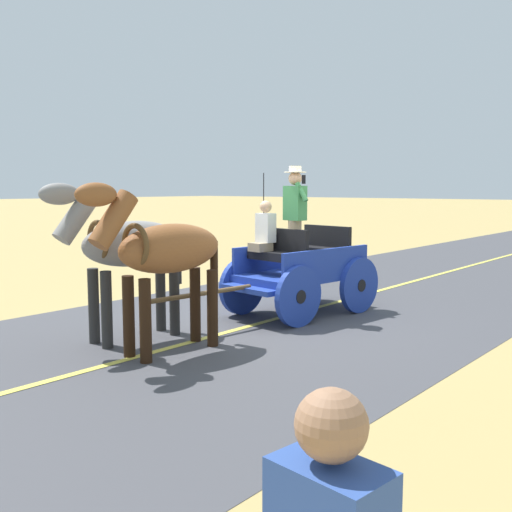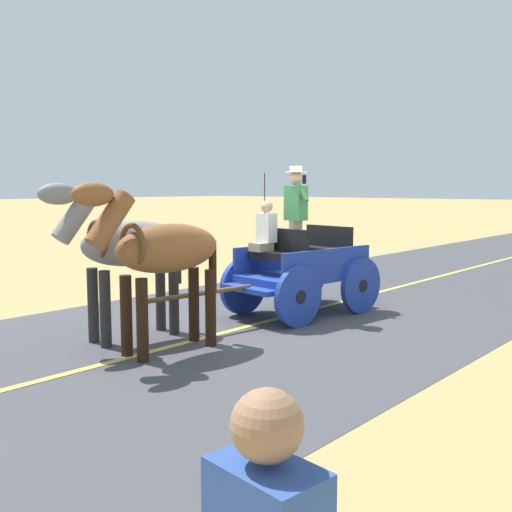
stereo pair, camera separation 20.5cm
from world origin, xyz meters
name	(u,v)px [view 2 (the right image)]	position (x,y,z in m)	size (l,w,h in m)	color
ground_plane	(270,321)	(0.00, 0.00, 0.00)	(200.00, 200.00, 0.00)	tan
road_surface	(270,321)	(0.00, 0.00, 0.00)	(6.70, 160.00, 0.01)	#424247
road_centre_stripe	(270,321)	(0.00, 0.00, 0.01)	(0.12, 160.00, 0.00)	#DBCC4C
horse_drawn_carriage	(299,267)	(-0.04, -0.72, 0.82)	(1.68, 4.52, 2.50)	#1E3899
horse_near_side	(162,252)	(-0.13, 2.34, 1.32)	(0.68, 2.14, 2.21)	brown
horse_off_side	(126,247)	(0.76, 2.23, 1.32)	(0.76, 2.15, 2.21)	gray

